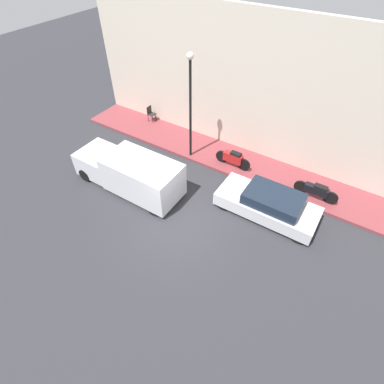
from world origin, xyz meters
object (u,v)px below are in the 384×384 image
object	(u,v)px
motorcycle_red	(233,158)
streetlamp	(190,96)
delivery_van	(129,172)
cafe_chair	(151,113)
parked_car	(268,204)
motorcycle_black	(316,191)

from	to	relation	value
motorcycle_red	streetlamp	size ratio (longest dim) A/B	0.36
delivery_van	motorcycle_red	world-z (taller)	delivery_van
cafe_chair	motorcycle_red	bearing A→B (deg)	-101.66
delivery_van	cafe_chair	world-z (taller)	delivery_van
parked_car	delivery_van	bearing A→B (deg)	106.77
parked_car	cafe_chair	size ratio (longest dim) A/B	4.69
motorcycle_black	cafe_chair	world-z (taller)	cafe_chair
parked_car	streetlamp	distance (m)	6.03
motorcycle_black	motorcycle_red	world-z (taller)	motorcycle_red
motorcycle_black	delivery_van	bearing A→B (deg)	116.70
motorcycle_black	motorcycle_red	size ratio (longest dim) A/B	1.05
motorcycle_red	cafe_chair	world-z (taller)	cafe_chair
delivery_van	cafe_chair	size ratio (longest dim) A/B	5.82
cafe_chair	delivery_van	bearing A→B (deg)	-151.16
streetlamp	cafe_chair	bearing A→B (deg)	67.28
delivery_van	streetlamp	xyz separation A→B (m)	(3.52, -1.10, 2.56)
motorcycle_black	cafe_chair	size ratio (longest dim) A/B	2.15
motorcycle_red	streetlamp	distance (m)	3.71
parked_car	motorcycle_black	size ratio (longest dim) A/B	2.18
parked_car	motorcycle_black	distance (m)	2.48
motorcycle_red	streetlamp	world-z (taller)	streetlamp
delivery_van	cafe_chair	bearing A→B (deg)	28.84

